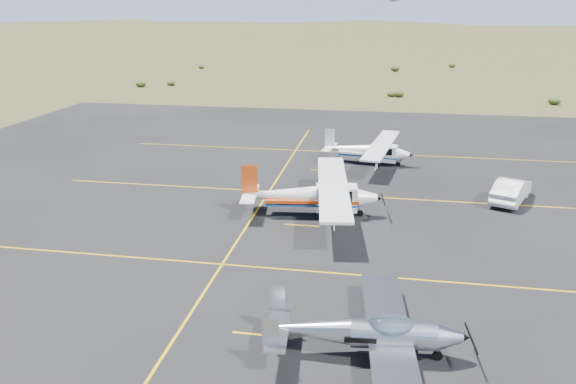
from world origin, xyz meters
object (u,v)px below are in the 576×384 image
(aircraft_plain, at_px, (368,150))
(aircraft_cessna, at_px, (312,194))
(aircraft_low_wing, at_px, (370,333))
(sedan, at_px, (511,190))

(aircraft_plain, bearing_deg, aircraft_cessna, -94.69)
(aircraft_low_wing, relative_size, aircraft_cessna, 0.80)
(aircraft_cessna, relative_size, sedan, 2.61)
(aircraft_low_wing, relative_size, sedan, 2.09)
(aircraft_low_wing, distance_m, aircraft_cessna, 13.83)
(aircraft_cessna, xyz_separation_m, aircraft_plain, (2.76, 11.73, -0.21))
(aircraft_low_wing, height_order, sedan, aircraft_low_wing)
(aircraft_plain, bearing_deg, aircraft_low_wing, -79.19)
(aircraft_low_wing, xyz_separation_m, aircraft_cessna, (-3.75, 13.31, 0.34))
(aircraft_low_wing, height_order, aircraft_cessna, aircraft_cessna)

